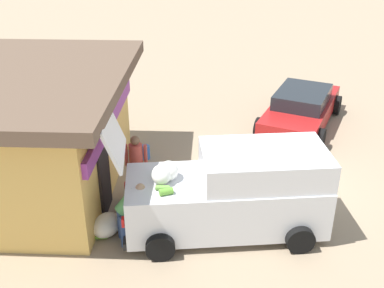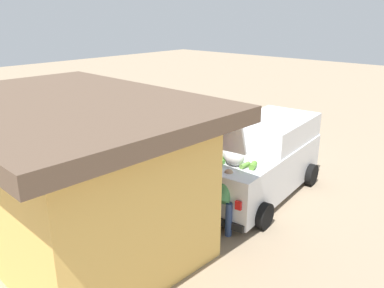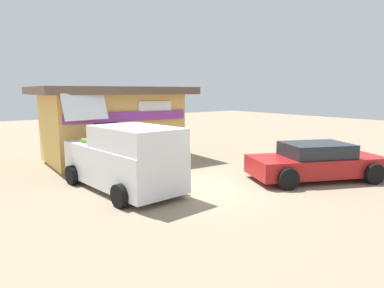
# 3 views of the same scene
# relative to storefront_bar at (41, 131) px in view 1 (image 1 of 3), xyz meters

# --- Properties ---
(ground_plane) EXTENTS (60.00, 60.00, 0.00)m
(ground_plane) POSITION_rel_storefront_bar_xyz_m (0.27, -5.74, -1.64)
(ground_plane) COLOR gray
(storefront_bar) EXTENTS (6.45, 4.65, 3.15)m
(storefront_bar) POSITION_rel_storefront_bar_xyz_m (0.00, 0.00, 0.00)
(storefront_bar) COLOR #E0B259
(storefront_bar) RESTS_ON ground_plane
(delivery_van) EXTENTS (2.44, 4.87, 2.90)m
(delivery_van) POSITION_rel_storefront_bar_xyz_m (-1.71, -4.70, -0.66)
(delivery_van) COLOR silver
(delivery_van) RESTS_ON ground_plane
(parked_sedan) EXTENTS (4.79, 3.48, 1.24)m
(parked_sedan) POSITION_rel_storefront_bar_xyz_m (4.04, -7.41, -1.04)
(parked_sedan) COLOR maroon
(parked_sedan) RESTS_ON ground_plane
(vendor_standing) EXTENTS (0.35, 0.57, 1.71)m
(vendor_standing) POSITION_rel_storefront_bar_xyz_m (-0.40, -2.40, -0.65)
(vendor_standing) COLOR #726047
(vendor_standing) RESTS_ON ground_plane
(customer_bending) EXTENTS (0.63, 0.71, 1.41)m
(customer_bending) POSITION_rel_storefront_bar_xyz_m (-2.19, -2.43, -0.79)
(customer_bending) COLOR navy
(customer_bending) RESTS_ON ground_plane
(unloaded_banana_pile) EXTENTS (0.93, 0.90, 0.50)m
(unloaded_banana_pile) POSITION_rel_storefront_bar_xyz_m (-1.97, -1.85, -1.40)
(unloaded_banana_pile) COLOR silver
(unloaded_banana_pile) RESTS_ON ground_plane
(paint_bucket) EXTENTS (0.28, 0.28, 0.41)m
(paint_bucket) POSITION_rel_storefront_bar_xyz_m (1.60, -2.39, -1.44)
(paint_bucket) COLOR blue
(paint_bucket) RESTS_ON ground_plane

